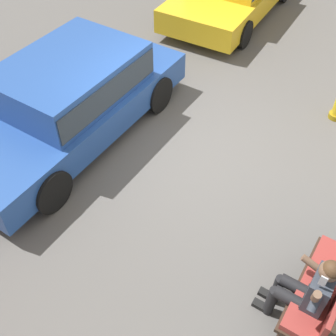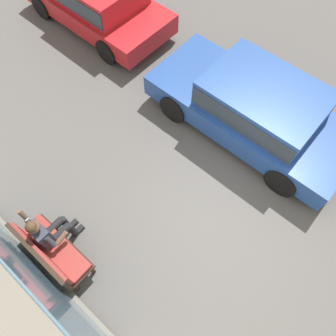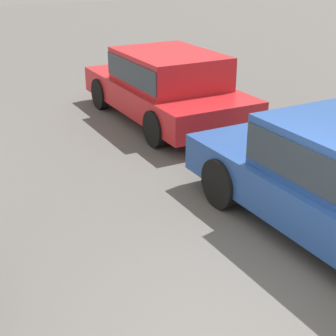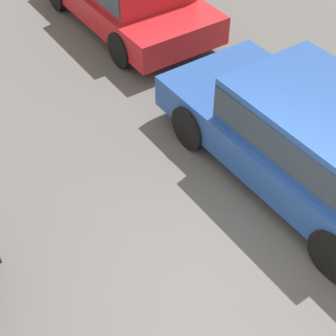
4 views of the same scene
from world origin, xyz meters
The scene contains 2 objects.
ground_plane centered at (0.00, 0.00, 0.00)m, with size 60.00×60.00×0.00m, color #565451.
parked_car_mid centered at (0.64, -1.94, 0.78)m, with size 4.56×2.01×1.42m.
Camera 4 is at (-2.51, 2.60, 5.25)m, focal length 55.00 mm.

